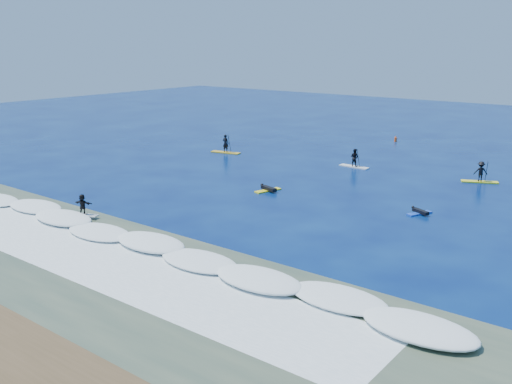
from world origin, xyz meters
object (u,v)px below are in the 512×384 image
Objects in this scene: prone_paddler_near at (268,189)px; sup_paddler_left at (226,146)px; sup_paddler_right at (481,173)px; wave_surfer at (83,206)px; prone_paddler_far at (420,212)px; marker_buoy at (396,139)px; sup_paddler_center at (354,159)px.

sup_paddler_left is at bearing 68.54° from prone_paddler_near.
wave_surfer is at bearing -148.87° from sup_paddler_right.
prone_paddler_near is at bearing -49.04° from sup_paddler_left.
prone_paddler_far is 2.63× the size of marker_buoy.
prone_paddler_near is 14.14m from wave_surfer.
sup_paddler_left is 25.12m from sup_paddler_right.
sup_paddler_right is (11.01, 1.16, 0.04)m from sup_paddler_center.
sup_paddler_center is 11.07m from sup_paddler_right.
wave_surfer is (7.35, -22.83, 0.13)m from sup_paddler_left.
sup_paddler_right reaches higher than marker_buoy.
sup_paddler_center is 1.50× the size of prone_paddler_far.
prone_paddler_far is at bearing 21.39° from wave_surfer.
marker_buoy is at bearing 45.58° from sup_paddler_left.
prone_paddler_near is 1.21× the size of prone_paddler_far.
marker_buoy is at bearing 19.64° from prone_paddler_near.
wave_surfer is (-17.56, -26.02, 0.04)m from sup_paddler_right.
marker_buoy is (-1.74, 26.99, 0.16)m from prone_paddler_near.
sup_paddler_center is at bearing 70.00° from prone_paddler_far.
sup_paddler_center is at bearing -79.41° from marker_buoy.
prone_paddler_near is (-12.10, -12.99, -0.63)m from sup_paddler_right.
sup_paddler_center is at bearing -3.31° from sup_paddler_left.
sup_paddler_left is at bearing -168.89° from sup_paddler_center.
sup_paddler_left is at bearing 89.16° from wave_surfer.
sup_paddler_right is 1.39× the size of wave_surfer.
sup_paddler_center reaches higher than prone_paddler_far.
wave_surfer is at bearing -95.32° from marker_buoy.
sup_paddler_left reaches higher than wave_surfer.
sup_paddler_right reaches higher than prone_paddler_near.
sup_paddler_right is (24.91, 3.19, 0.09)m from sup_paddler_left.
prone_paddler_far is (11.69, 1.41, -0.03)m from prone_paddler_near.
marker_buoy is at bearing 65.99° from wave_surfer.
sup_paddler_center reaches higher than prone_paddler_near.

